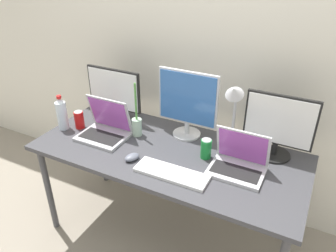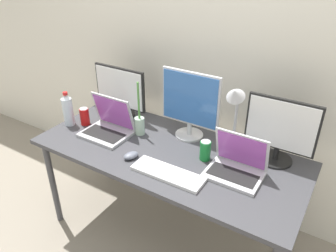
% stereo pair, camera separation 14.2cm
% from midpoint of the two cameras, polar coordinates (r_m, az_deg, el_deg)
% --- Properties ---
extents(ground_plane, '(16.00, 16.00, 0.00)m').
position_cam_midpoint_polar(ground_plane, '(2.56, -1.67, -18.31)').
color(ground_plane, gray).
extents(wall_back, '(7.00, 0.08, 2.60)m').
position_cam_midpoint_polar(wall_back, '(2.33, 5.04, 14.55)').
color(wall_back, silver).
rests_on(wall_back, ground).
extents(work_desk, '(1.71, 0.75, 0.74)m').
position_cam_midpoint_polar(work_desk, '(2.11, -1.94, -5.76)').
color(work_desk, '#424247').
rests_on(work_desk, ground).
extents(monitor_left, '(0.43, 0.20, 0.38)m').
position_cam_midpoint_polar(monitor_left, '(2.43, -11.04, 5.66)').
color(monitor_left, black).
rests_on(monitor_left, work_desk).
extents(monitor_center, '(0.41, 0.19, 0.46)m').
position_cam_midpoint_polar(monitor_center, '(2.13, 1.52, 4.09)').
color(monitor_center, silver).
rests_on(monitor_center, work_desk).
extents(monitor_right, '(0.41, 0.20, 0.40)m').
position_cam_midpoint_polar(monitor_right, '(2.01, 16.83, 0.03)').
color(monitor_right, black).
rests_on(monitor_right, work_desk).
extents(laptop_silver, '(0.32, 0.25, 0.26)m').
position_cam_midpoint_polar(laptop_silver, '(2.26, -12.64, -0.36)').
color(laptop_silver, '#B7B7BC').
rests_on(laptop_silver, work_desk).
extents(laptop_secondary, '(0.31, 0.23, 0.24)m').
position_cam_midpoint_polar(laptop_secondary, '(1.91, 10.11, -6.20)').
color(laptop_secondary, silver).
rests_on(laptop_secondary, work_desk).
extents(keyboard_main, '(0.43, 0.14, 0.02)m').
position_cam_midpoint_polar(keyboard_main, '(1.87, -1.58, -8.29)').
color(keyboard_main, white).
rests_on(keyboard_main, work_desk).
extents(mouse_by_keyboard, '(0.09, 0.11, 0.04)m').
position_cam_midpoint_polar(mouse_by_keyboard, '(2.00, -8.34, -5.45)').
color(mouse_by_keyboard, slate).
rests_on(mouse_by_keyboard, work_desk).
extents(water_bottle, '(0.07, 0.07, 0.25)m').
position_cam_midpoint_polar(water_bottle, '(2.40, -19.65, 2.00)').
color(water_bottle, silver).
rests_on(water_bottle, work_desk).
extents(soda_can_near_keyboard, '(0.07, 0.07, 0.13)m').
position_cam_midpoint_polar(soda_can_near_keyboard, '(1.99, 4.61, -4.00)').
color(soda_can_near_keyboard, '#197F33').
rests_on(soda_can_near_keyboard, work_desk).
extents(soda_can_by_laptop, '(0.07, 0.07, 0.13)m').
position_cam_midpoint_polar(soda_can_by_laptop, '(2.40, -16.85, 1.03)').
color(soda_can_by_laptop, red).
rests_on(soda_can_by_laptop, work_desk).
extents(bamboo_vase, '(0.07, 0.07, 0.38)m').
position_cam_midpoint_polar(bamboo_vase, '(2.22, -7.26, 0.14)').
color(bamboo_vase, '#B2D1B7').
rests_on(bamboo_vase, work_desk).
extents(desk_lamp, '(0.11, 0.18, 0.46)m').
position_cam_midpoint_polar(desk_lamp, '(1.97, 9.32, 3.66)').
color(desk_lamp, '#B7B7BC').
rests_on(desk_lamp, work_desk).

